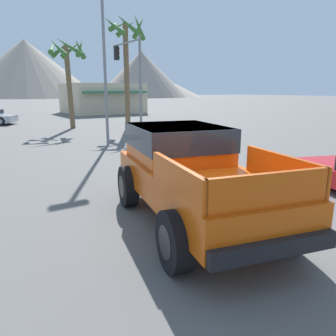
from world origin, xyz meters
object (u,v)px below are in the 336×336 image
Objects in this scene: street_lamp_post at (104,49)px; palm_tree_tall at (68,61)px; orange_pickup_truck at (188,168)px; traffic_light_crosswalk at (130,67)px; palm_tree_leaning at (126,45)px.

palm_tree_tall is at bearing 85.13° from street_lamp_post.
orange_pickup_truck is at bearing -103.50° from street_lamp_post.
traffic_light_crosswalk is 4.91m from palm_tree_tall.
street_lamp_post is at bearing 141.25° from traffic_light_crosswalk.
orange_pickup_truck is 18.11m from palm_tree_leaning.
traffic_light_crosswalk is 5.62m from street_lamp_post.
traffic_light_crosswalk is 2.38m from palm_tree_leaning.
palm_tree_leaning is (6.58, 16.23, 4.60)m from orange_pickup_truck.
street_lamp_post reaches higher than palm_tree_tall.
orange_pickup_truck is 16.01m from traffic_light_crosswalk.
palm_tree_leaning reaches higher than palm_tree_tall.
palm_tree_tall is (0.71, 8.37, 0.06)m from street_lamp_post.
palm_tree_tall is at bearing 145.82° from palm_tree_leaning.
street_lamp_post reaches higher than orange_pickup_truck.
palm_tree_tall is (3.16, 18.55, 3.58)m from orange_pickup_truck.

